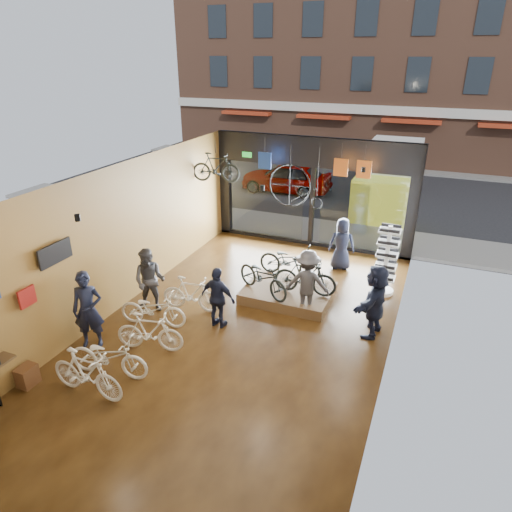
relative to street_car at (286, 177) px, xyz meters
The scene contains 35 objects.
ground_plane 12.39m from the street_car, 76.05° to the right, with size 7.00×12.00×0.04m, color black.
ceiling 12.74m from the street_car, 76.05° to the right, with size 7.00×12.00×0.04m, color black.
wall_left 12.07m from the street_car, 92.57° to the right, with size 0.04×12.00×3.80m, color #A97E36.
wall_right 13.70m from the street_car, 61.55° to the right, with size 0.04×12.00×3.80m, color beige.
wall_back 18.30m from the street_car, 80.61° to the right, with size 7.00×0.04×3.80m, color beige.
storefront 6.80m from the street_car, 63.58° to the right, with size 7.00×0.26×3.80m, color black, non-canonical shape.
exit_sign 6.57m from the street_car, 84.58° to the right, with size 0.35×0.06×0.18m, color #198C26.
street_road 4.30m from the street_car, 45.18° to the left, with size 30.00×18.00×0.02m, color black.
sidewalk_near 5.69m from the street_car, 58.16° to the right, with size 30.00×2.40×0.12m, color slate.
sidewalk_far 7.64m from the street_car, 66.93° to the left, with size 30.00×2.00×0.12m, color slate.
opposite_building 11.76m from the street_car, 72.58° to the left, with size 26.00×5.00×14.00m, color brown.
street_car is the anchor object (origin of this frame).
box_truck 5.04m from the street_car, 11.53° to the right, with size 2.24×6.73×2.65m, color silver, non-canonical shape.
floor_bike_1 15.39m from the street_car, 85.99° to the right, with size 0.48×1.71×1.03m, color beige.
floor_bike_2 14.72m from the street_car, 85.84° to the right, with size 0.63×1.79×0.94m, color beige.
floor_bike_3 13.66m from the street_car, 84.31° to the right, with size 0.45×1.59×0.96m, color beige.
floor_bike_4 12.70m from the street_car, 86.32° to the right, with size 0.60×1.73×0.91m, color beige.
floor_bike_5 11.75m from the street_car, 83.43° to the right, with size 0.46×1.61×0.97m, color beige.
display_platform 10.68m from the street_car, 70.73° to the right, with size 2.40×1.80×0.30m, color #51371C.
display_bike_left 10.97m from the street_car, 74.39° to the right, with size 0.65×1.87×0.98m, color black.
display_bike_mid 10.94m from the street_car, 68.46° to the right, with size 0.48×1.71×1.03m, color black.
display_bike_right 9.88m from the street_car, 70.51° to the right, with size 0.65×1.87×0.98m, color black.
customer_0 13.95m from the street_car, 90.08° to the right, with size 0.69×0.45×1.90m, color #161C33.
customer_1 12.07m from the street_car, 88.29° to the right, with size 0.85×0.67×1.76m, color #3F3F44.
customer_2 12.31m from the street_car, 78.95° to the right, with size 0.94×0.39×1.61m, color #161C33.
customer_3 11.42m from the street_car, 68.40° to the right, with size 1.15×0.66×1.78m, color #3F3F44.
customer_4 8.79m from the street_car, 59.75° to the right, with size 0.82×0.53×1.67m, color #161C33.
customer_5 12.50m from the street_car, 61.42° to the right, with size 1.71×0.55×1.85m, color #161C33.
sunglasses_rack 10.56m from the street_car, 55.83° to the right, with size 0.60×0.50×2.04m, color white, non-canonical shape.
wall_merch 15.52m from the street_car, 91.47° to the right, with size 0.40×2.40×2.60m, color navy, non-canonical shape.
penny_farthing 8.39m from the street_car, 68.87° to the right, with size 1.68×0.06×1.34m, color black, non-canonical shape.
hung_bike 8.10m from the street_car, 88.47° to the right, with size 0.45×1.58×0.95m, color black.
jersey_left 7.34m from the street_car, 77.50° to the right, with size 0.45×0.03×0.55m, color #1E3F99.
jersey_mid 8.24m from the street_car, 59.21° to the right, with size 0.45×0.03×0.55m, color #CC5919.
jersey_right 8.62m from the street_car, 54.98° to the right, with size 0.45×0.03×0.55m, color #CC5919.
Camera 1 is at (3.98, -8.80, 6.34)m, focal length 32.00 mm.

